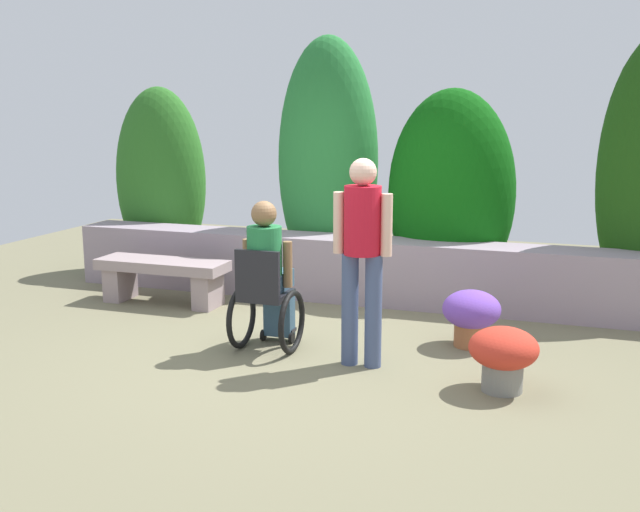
% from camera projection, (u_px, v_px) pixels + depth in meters
% --- Properties ---
extents(ground_plane, '(12.65, 12.65, 0.00)m').
position_uv_depth(ground_plane, '(309.00, 354.00, 6.49)').
color(ground_plane, '#706B50').
extents(stone_retaining_wall, '(7.02, 0.53, 0.70)m').
position_uv_depth(stone_retaining_wall, '(368.00, 270.00, 8.21)').
color(stone_retaining_wall, gray).
rests_on(stone_retaining_wall, ground).
extents(hedge_backdrop, '(7.04, 1.08, 2.93)m').
position_uv_depth(hedge_backdrop, '(389.00, 178.00, 8.56)').
color(hedge_backdrop, '#296721').
rests_on(hedge_backdrop, ground).
extents(stone_bench, '(1.45, 0.46, 0.48)m').
position_uv_depth(stone_bench, '(163.00, 274.00, 8.12)').
color(stone_bench, gray).
rests_on(stone_bench, ground).
extents(person_in_wheelchair, '(0.53, 0.66, 1.33)m').
position_uv_depth(person_in_wheelchair, '(267.00, 281.00, 6.51)').
color(person_in_wheelchair, black).
rests_on(person_in_wheelchair, ground).
extents(person_standing_companion, '(0.49, 0.30, 1.72)m').
position_uv_depth(person_standing_companion, '(362.00, 248.00, 6.03)').
color(person_standing_companion, '#425178').
rests_on(person_standing_companion, ground).
extents(flower_pot_purple_near, '(0.52, 0.52, 0.51)m').
position_uv_depth(flower_pot_purple_near, '(471.00, 314.00, 6.66)').
color(flower_pot_purple_near, '#A4623A').
rests_on(flower_pot_purple_near, ground).
extents(flower_pot_terracotta_by_wall, '(0.52, 0.52, 0.49)m').
position_uv_depth(flower_pot_terracotta_by_wall, '(503.00, 354.00, 5.60)').
color(flower_pot_terracotta_by_wall, gray).
rests_on(flower_pot_terracotta_by_wall, ground).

